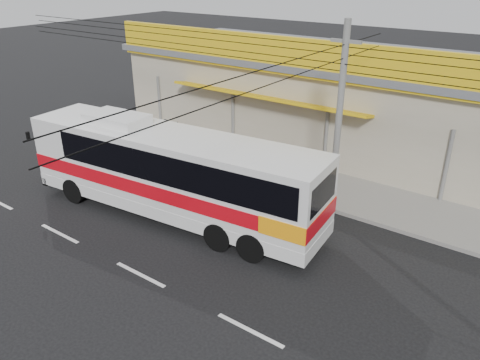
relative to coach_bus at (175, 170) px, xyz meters
The scene contains 8 objects.
ground 2.53m from the coach_bus, 27.60° to the right, with size 120.00×120.00×0.00m, color black.
sidewalk 5.72m from the coach_bus, 73.92° to the left, with size 30.00×3.20×0.15m, color gray.
lane_markings 4.07m from the coach_bus, 65.42° to the right, with size 50.00×0.12×0.01m, color silver, non-canonical shape.
storefront_building 10.87m from the coach_bus, 82.07° to the left, with size 22.60×9.20×5.70m.
coach_bus is the anchor object (origin of this frame).
motorbike_red 11.10m from the coach_bus, 150.97° to the left, with size 0.66×1.90×1.00m, color maroon.
motorbike_dark 8.01m from the coach_bus, 135.44° to the left, with size 0.50×1.77×1.06m, color black.
utility_pole 6.81m from the coach_bus, 37.36° to the left, with size 34.00×14.00×6.94m.
Camera 1 is at (9.15, -10.07, 8.47)m, focal length 35.00 mm.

